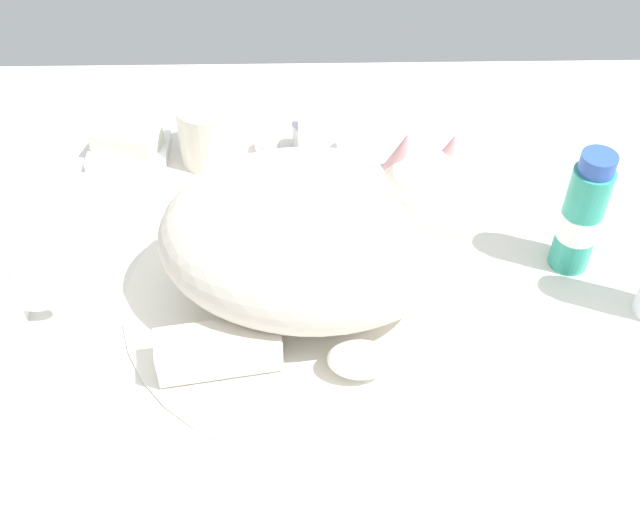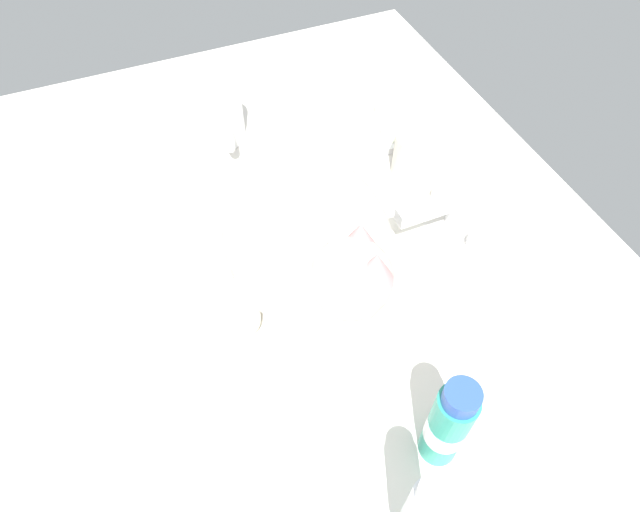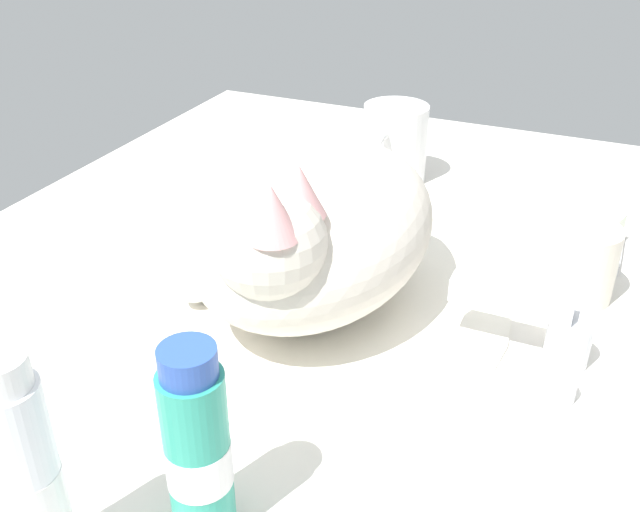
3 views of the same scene
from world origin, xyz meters
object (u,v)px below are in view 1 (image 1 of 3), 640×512
Objects in this scene: cat at (315,237)px; soap_bar at (123,138)px; rinse_cup at (206,132)px; faucet at (304,141)px; toothpaste_bottle at (577,216)px.

cat is 31.49cm from soap_bar.
faucet is at bearing -4.60° from rinse_cup.
toothpaste_bottle reaches higher than rinse_cup.
cat is at bearing -61.11° from rinse_cup.
faucet is 0.90× the size of toothpaste_bottle.
toothpaste_bottle is (25.83, -16.72, 3.55)cm from faucet.
cat reaches higher than faucet.
faucet is 30.97cm from toothpaste_bottle.
faucet is 1.72× the size of rinse_cup.
toothpaste_bottle is at bearing 9.37° from cat.
cat is at bearing -87.31° from faucet.
faucet is at bearing 92.69° from cat.
rinse_cup is at bearing 175.40° from faucet.
soap_bar is 0.54× the size of toothpaste_bottle.
rinse_cup is at bearing 154.45° from toothpaste_bottle.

